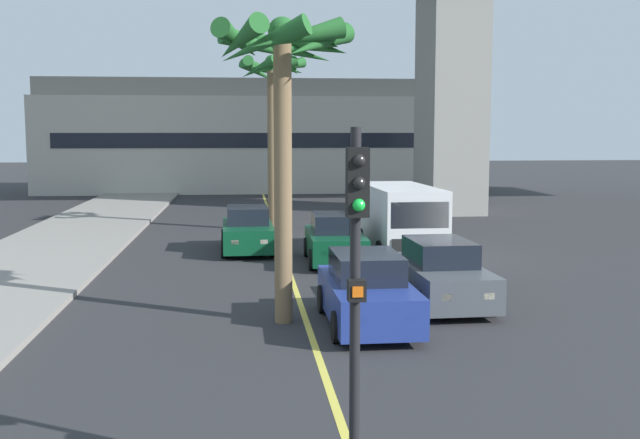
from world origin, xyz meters
TOP-DOWN VIEW (x-y plane):
  - lane_stripe_center at (0.00, 24.00)m, footprint 0.14×56.00m
  - pier_building_backdrop at (0.00, 55.68)m, footprint 30.55×8.04m
  - car_queue_front at (1.55, 24.49)m, footprint 1.91×4.14m
  - car_queue_second at (3.37, 18.33)m, footprint 1.93×4.15m
  - car_queue_third at (-1.21, 27.05)m, footprint 1.91×4.14m
  - car_queue_fourth at (1.27, 16.52)m, footprint 1.86×4.11m
  - delivery_van at (3.87, 25.55)m, footprint 2.27×5.30m
  - traffic_light_median_near at (-0.12, 8.89)m, footprint 0.24×0.37m
  - palm_tree_near_median at (-0.47, 16.98)m, footprint 3.08×3.08m
  - palm_tree_mid_median at (-0.08, 32.65)m, footprint 2.90×2.92m

SIDE VIEW (x-z plane):
  - lane_stripe_center at x=0.00m, z-range 0.00..0.01m
  - car_queue_front at x=1.55m, z-range -0.06..1.50m
  - car_queue_second at x=3.37m, z-range -0.06..1.50m
  - car_queue_third at x=-1.21m, z-range -0.06..1.50m
  - car_queue_fourth at x=1.27m, z-range -0.06..1.50m
  - delivery_van at x=3.87m, z-range 0.11..2.47m
  - traffic_light_median_near at x=-0.12m, z-range 0.61..4.81m
  - pier_building_backdrop at x=0.00m, z-range -0.06..7.70m
  - palm_tree_near_median at x=-0.47m, z-range 2.14..8.70m
  - palm_tree_mid_median at x=-0.08m, z-range 2.16..9.49m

